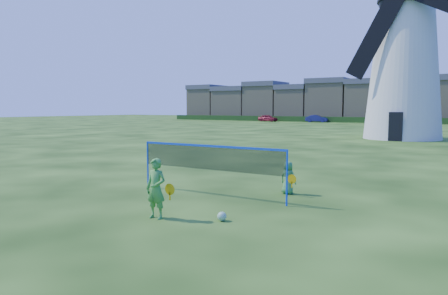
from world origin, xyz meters
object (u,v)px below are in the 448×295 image
player_girl (156,189)px  car_right (317,119)px  car_left (268,118)px  windmill (405,60)px  badminton_net (210,159)px  play_ball (222,216)px  player_boy (288,178)px

player_girl → car_right: size_ratio=0.36×
car_left → car_right: bearing=-77.4°
windmill → car_right: bearing=119.4°
badminton_net → play_ball: badminton_net is taller
player_girl → car_left: bearing=109.7°
windmill → play_ball: size_ratio=88.68×
player_boy → car_left: size_ratio=0.26×
play_ball → car_left: car_left is taller
badminton_net → player_girl: size_ratio=3.46×
player_boy → player_girl: bearing=78.2°
windmill → car_left: size_ratio=5.08×
player_boy → car_left: (-30.48, 61.37, 0.15)m
player_boy → car_right: (-21.12, 62.54, 0.15)m
player_girl → player_boy: size_ratio=1.44×
player_boy → car_left: bearing=-55.6°
play_ball → car_left: 71.82m
badminton_net → player_girl: bearing=-83.2°
player_girl → play_ball: player_girl is taller
player_boy → play_ball: (-0.09, -3.70, -0.40)m
windmill → car_left: 46.05m
car_left → windmill: bearing=-134.2°
windmill → badminton_net: 28.66m
player_boy → play_ball: size_ratio=4.61×
player_boy → car_right: 66.01m
player_girl → badminton_net: bearing=92.7°
badminton_net → car_left: (-28.58, 62.86, -0.49)m
car_left → car_right: (9.36, 1.18, 0.00)m
car_left → car_right: size_ratio=0.96×
car_left → badminton_net: bearing=-150.1°
player_boy → play_ball: player_boy is taller
windmill → car_right: (-20.23, 35.94, -6.01)m
player_girl → car_left: player_girl is taller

